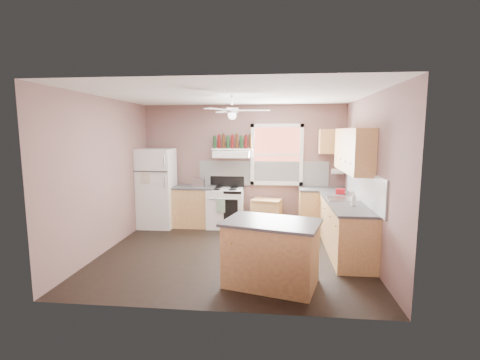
# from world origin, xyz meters

# --- Properties ---
(floor) EXTENTS (4.50, 4.50, 0.00)m
(floor) POSITION_xyz_m (0.00, 0.00, 0.00)
(floor) COLOR black
(floor) RESTS_ON ground
(ceiling) EXTENTS (4.50, 4.50, 0.00)m
(ceiling) POSITION_xyz_m (0.00, 0.00, 2.70)
(ceiling) COLOR white
(ceiling) RESTS_ON ground
(wall_back) EXTENTS (4.50, 0.05, 2.70)m
(wall_back) POSITION_xyz_m (0.00, 2.02, 1.35)
(wall_back) COLOR #775652
(wall_back) RESTS_ON ground
(wall_right) EXTENTS (0.05, 4.00, 2.70)m
(wall_right) POSITION_xyz_m (2.27, 0.00, 1.35)
(wall_right) COLOR #775652
(wall_right) RESTS_ON ground
(wall_left) EXTENTS (0.05, 4.00, 2.70)m
(wall_left) POSITION_xyz_m (-2.27, 0.00, 1.35)
(wall_left) COLOR #775652
(wall_left) RESTS_ON ground
(backsplash_back) EXTENTS (2.90, 0.03, 0.55)m
(backsplash_back) POSITION_xyz_m (0.45, 1.99, 1.18)
(backsplash_back) COLOR white
(backsplash_back) RESTS_ON wall_back
(backsplash_right) EXTENTS (0.03, 2.60, 0.55)m
(backsplash_right) POSITION_xyz_m (2.23, 0.30, 1.18)
(backsplash_right) COLOR white
(backsplash_right) RESTS_ON wall_right
(window_view) EXTENTS (1.00, 0.02, 1.20)m
(window_view) POSITION_xyz_m (0.75, 1.98, 1.60)
(window_view) COLOR brown
(window_view) RESTS_ON wall_back
(window_frame) EXTENTS (1.16, 0.07, 1.36)m
(window_frame) POSITION_xyz_m (0.75, 1.96, 1.60)
(window_frame) COLOR white
(window_frame) RESTS_ON wall_back
(refrigerator) EXTENTS (0.75, 0.73, 1.74)m
(refrigerator) POSITION_xyz_m (-1.88, 1.57, 0.87)
(refrigerator) COLOR white
(refrigerator) RESTS_ON floor
(base_cabinet_left) EXTENTS (0.90, 0.60, 0.86)m
(base_cabinet_left) POSITION_xyz_m (-1.06, 1.70, 0.43)
(base_cabinet_left) COLOR #AD7248
(base_cabinet_left) RESTS_ON floor
(counter_left) EXTENTS (0.92, 0.62, 0.04)m
(counter_left) POSITION_xyz_m (-1.06, 1.70, 0.88)
(counter_left) COLOR #3C3C3E
(counter_left) RESTS_ON base_cabinet_left
(toaster) EXTENTS (0.28, 0.17, 0.18)m
(toaster) POSITION_xyz_m (-0.96, 1.63, 0.99)
(toaster) COLOR silver
(toaster) RESTS_ON counter_left
(stove) EXTENTS (0.79, 0.65, 0.86)m
(stove) POSITION_xyz_m (-0.37, 1.68, 0.43)
(stove) COLOR white
(stove) RESTS_ON floor
(range_hood) EXTENTS (0.78, 0.50, 0.14)m
(range_hood) POSITION_xyz_m (-0.23, 1.75, 1.62)
(range_hood) COLOR white
(range_hood) RESTS_ON wall_back
(bottle_shelf) EXTENTS (0.90, 0.26, 0.03)m
(bottle_shelf) POSITION_xyz_m (-0.23, 1.87, 1.72)
(bottle_shelf) COLOR white
(bottle_shelf) RESTS_ON range_hood
(cart) EXTENTS (0.71, 0.54, 0.63)m
(cart) POSITION_xyz_m (0.54, 1.74, 0.32)
(cart) COLOR #AD7248
(cart) RESTS_ON floor
(base_cabinet_corner) EXTENTS (1.00, 0.60, 0.86)m
(base_cabinet_corner) POSITION_xyz_m (1.75, 1.70, 0.43)
(base_cabinet_corner) COLOR #AD7248
(base_cabinet_corner) RESTS_ON floor
(base_cabinet_right) EXTENTS (0.60, 2.20, 0.86)m
(base_cabinet_right) POSITION_xyz_m (1.95, 0.30, 0.43)
(base_cabinet_right) COLOR #AD7248
(base_cabinet_right) RESTS_ON floor
(counter_corner) EXTENTS (1.02, 0.62, 0.04)m
(counter_corner) POSITION_xyz_m (1.75, 1.70, 0.88)
(counter_corner) COLOR #3C3C3E
(counter_corner) RESTS_ON base_cabinet_corner
(counter_right) EXTENTS (0.62, 2.22, 0.04)m
(counter_right) POSITION_xyz_m (1.94, 0.30, 0.88)
(counter_right) COLOR #3C3C3E
(counter_right) RESTS_ON base_cabinet_right
(sink) EXTENTS (0.55, 0.45, 0.03)m
(sink) POSITION_xyz_m (1.94, 0.50, 0.90)
(sink) COLOR silver
(sink) RESTS_ON counter_right
(faucet) EXTENTS (0.03, 0.03, 0.14)m
(faucet) POSITION_xyz_m (2.10, 0.50, 0.97)
(faucet) COLOR silver
(faucet) RESTS_ON sink
(upper_cabinet_right) EXTENTS (0.33, 1.80, 0.76)m
(upper_cabinet_right) POSITION_xyz_m (2.08, 0.50, 1.78)
(upper_cabinet_right) COLOR #AD7248
(upper_cabinet_right) RESTS_ON wall_right
(upper_cabinet_corner) EXTENTS (0.60, 0.33, 0.52)m
(upper_cabinet_corner) POSITION_xyz_m (1.95, 1.83, 1.90)
(upper_cabinet_corner) COLOR #AD7248
(upper_cabinet_corner) RESTS_ON wall_back
(paper_towel) EXTENTS (0.26, 0.12, 0.12)m
(paper_towel) POSITION_xyz_m (2.07, 1.86, 1.25)
(paper_towel) COLOR white
(paper_towel) RESTS_ON wall_back
(island) EXTENTS (1.36, 1.05, 0.86)m
(island) POSITION_xyz_m (0.68, -1.19, 0.43)
(island) COLOR #AD7248
(island) RESTS_ON floor
(island_top) EXTENTS (1.44, 1.13, 0.04)m
(island_top) POSITION_xyz_m (0.68, -1.19, 0.88)
(island_top) COLOR #3C3C3E
(island_top) RESTS_ON island
(ceiling_fan_hub) EXTENTS (0.20, 0.20, 0.08)m
(ceiling_fan_hub) POSITION_xyz_m (0.00, 0.00, 2.45)
(ceiling_fan_hub) COLOR white
(ceiling_fan_hub) RESTS_ON ceiling
(soap_bottle) EXTENTS (0.13, 0.13, 0.23)m
(soap_bottle) POSITION_xyz_m (2.00, -0.08, 1.02)
(soap_bottle) COLOR silver
(soap_bottle) RESTS_ON counter_right
(red_caddy) EXTENTS (0.20, 0.15, 0.10)m
(red_caddy) POSITION_xyz_m (1.99, 1.04, 0.95)
(red_caddy) COLOR #B40F18
(red_caddy) RESTS_ON counter_right
(wine_bottles) EXTENTS (0.86, 0.06, 0.31)m
(wine_bottles) POSITION_xyz_m (-0.23, 1.87, 1.88)
(wine_bottles) COLOR #143819
(wine_bottles) RESTS_ON bottle_shelf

